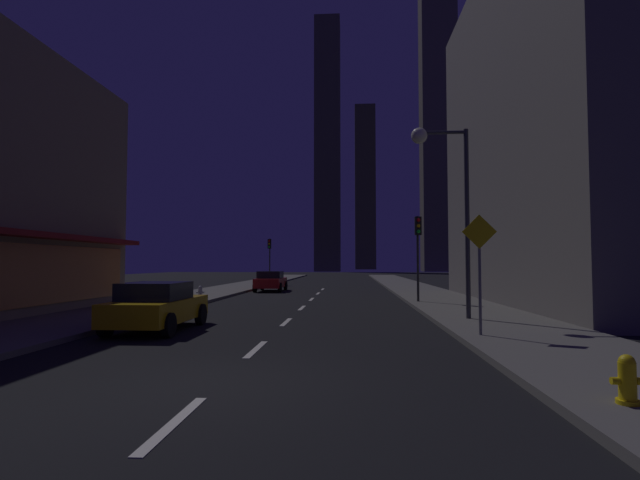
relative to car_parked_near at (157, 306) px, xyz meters
The scene contains 17 objects.
ground_plane 26.13m from the car_parked_near, 82.08° to the left, with size 78.00×136.00×0.10m, color black.
sidewalk_right 27.96m from the car_parked_near, 67.72° to the left, with size 4.00×76.00×0.15m, color #605E59.
sidewalk_left 26.10m from the car_parked_near, 97.49° to the left, with size 4.00×76.00×0.15m, color #605E59.
lane_marking_center 8.32m from the car_parked_near, 64.25° to the left, with size 0.16×33.40×0.01m.
building_apartment_right 22.10m from the car_parked_near, 28.59° to the left, with size 11.00×20.00×17.41m, color slate.
skyscraper_distant_tall 108.94m from the car_parked_near, 90.04° to the left, with size 6.33×6.29×63.52m, color #4F4B3B.
skyscraper_distant_mid 149.30m from the car_parked_near, 85.92° to the left, with size 6.83×6.14×54.96m, color #433F32.
skyscraper_distant_short 114.98m from the car_parked_near, 75.34° to the left, with size 8.66×6.65×78.38m, color #605B48.
skyscraper_distant_slender 123.83m from the car_parked_near, 70.19° to the left, with size 8.14×5.74×55.48m, color #3B382C.
car_parked_near is the anchor object (origin of this frame).
car_parked_far 20.32m from the car_parked_near, 90.00° to the left, with size 1.98×4.24×1.45m.
fire_hydrant_yellow_near 12.07m from the car_parked_near, 38.07° to the right, with size 0.42×0.30×0.65m.
fire_hydrant_far_left 11.54m from the car_parked_near, 101.50° to the left, with size 0.42×0.30×0.65m.
traffic_light_near_right 13.49m from the car_parked_near, 46.68° to the left, with size 0.32×0.48×4.20m.
traffic_light_far_left 30.94m from the car_parked_near, 93.53° to the left, with size 0.32×0.48×4.20m.
street_lamp_right 10.28m from the car_parked_near, 15.68° to the left, with size 1.96×0.56×6.58m.
pedestrian_crossing_sign 9.38m from the car_parked_near, ahead, with size 0.91×0.08×3.15m.
Camera 1 is at (2.24, -8.03, 2.02)m, focal length 26.99 mm.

